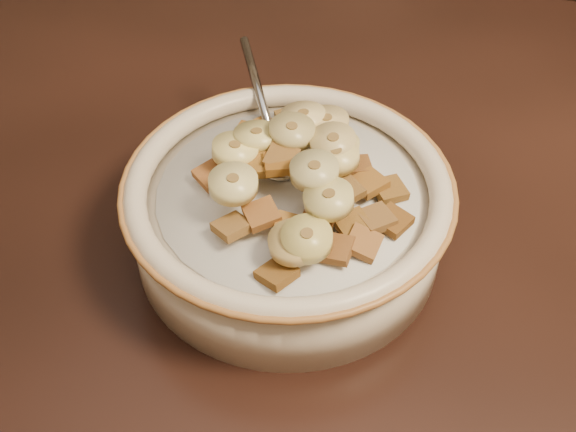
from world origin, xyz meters
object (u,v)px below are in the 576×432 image
(chair, at_px, (518,75))
(cereal_bowl, at_px, (288,220))
(spoon, at_px, (277,156))
(table, at_px, (421,334))

(chair, xyz_separation_m, cereal_bowl, (-0.17, -0.64, 0.27))
(spoon, bearing_deg, chair, -136.81)
(spoon, bearing_deg, table, 122.37)
(table, bearing_deg, chair, 84.01)
(table, distance_m, chair, 0.72)
(cereal_bowl, bearing_deg, table, -17.89)
(spoon, bearing_deg, cereal_bowl, 90.00)
(chair, relative_size, spoon, 19.66)
(chair, height_order, spoon, chair)
(table, xyz_separation_m, spoon, (-0.12, 0.06, 0.08))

